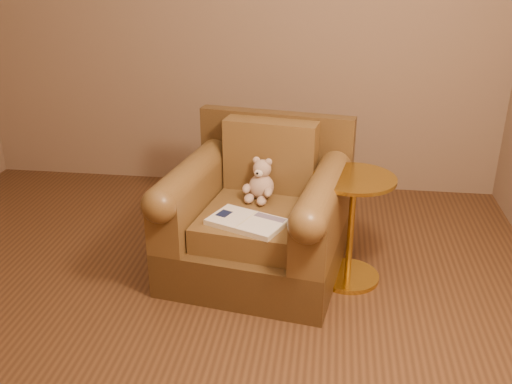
# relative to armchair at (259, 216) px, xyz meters

# --- Properties ---
(floor) EXTENTS (4.00, 4.00, 0.00)m
(floor) POSITION_rel_armchair_xyz_m (-0.36, -0.70, -0.33)
(floor) COLOR #52331C
(floor) RESTS_ON ground
(armchair) EXTENTS (1.07, 1.03, 0.85)m
(armchair) POSITION_rel_armchair_xyz_m (0.00, 0.00, 0.00)
(armchair) COLOR #4B3419
(armchair) RESTS_ON floor
(teddy_bear) EXTENTS (0.18, 0.21, 0.25)m
(teddy_bear) POSITION_rel_armchair_xyz_m (-0.00, 0.08, 0.17)
(teddy_bear) COLOR tan
(teddy_bear) RESTS_ON armchair
(guidebook) EXTENTS (0.45, 0.36, 0.03)m
(guidebook) POSITION_rel_armchair_xyz_m (-0.03, -0.26, 0.09)
(guidebook) COLOR beige
(guidebook) RESTS_ON armchair
(side_table) EXTENTS (0.45, 0.45, 0.63)m
(side_table) POSITION_rel_armchair_xyz_m (0.52, -0.07, 0.01)
(side_table) COLOR gold
(side_table) RESTS_ON floor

